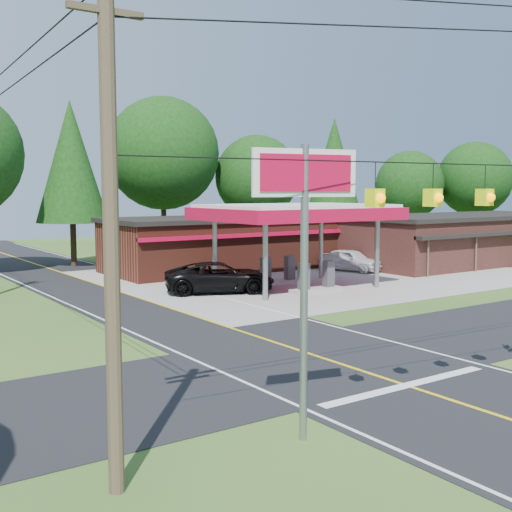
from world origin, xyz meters
TOP-DOWN VIEW (x-y plane):
  - ground at (0.00, 0.00)m, footprint 120.00×120.00m
  - main_highway at (0.00, 0.00)m, footprint 8.00×120.00m
  - cross_road at (0.00, 0.00)m, footprint 70.00×7.00m
  - lane_center_yellow at (0.00, 0.00)m, footprint 0.15×110.00m
  - gas_canopy at (9.00, 13.00)m, footprint 10.60×7.40m
  - convenience_store at (10.00, 22.98)m, footprint 16.40×7.55m
  - strip_building at (28.00, 15.98)m, footprint 20.40×8.75m
  - utility_pole_near_left at (-9.50, -5.00)m, footprint 1.80×0.30m
  - overhead_beacons at (-1.00, -6.00)m, footprint 17.04×2.04m
  - treeline_backdrop at (0.82, 24.01)m, footprint 70.27×51.59m
  - suv_car at (4.50, 14.17)m, footprint 8.04×8.04m
  - sedan_car at (17.00, 17.00)m, footprint 5.75×5.75m
  - big_stop_sign at (-5.00, -5.01)m, footprint 2.43×0.67m

SIDE VIEW (x-z plane):
  - ground at x=0.00m, z-range 0.00..0.00m
  - main_highway at x=0.00m, z-range 0.00..0.02m
  - cross_road at x=0.00m, z-range 0.00..0.03m
  - lane_center_yellow at x=0.00m, z-range 0.02..0.03m
  - sedan_car at x=17.00m, z-range 0.00..1.57m
  - suv_car at x=4.50m, z-range 0.00..1.69m
  - strip_building at x=28.00m, z-range 0.01..3.81m
  - convenience_store at x=10.00m, z-range 0.02..3.82m
  - gas_canopy at x=9.00m, z-range 1.83..6.70m
  - big_stop_sign at x=-5.00m, z-range 1.61..8.28m
  - utility_pole_near_left at x=-9.50m, z-range 0.20..10.20m
  - overhead_beacons at x=-1.00m, z-range 5.70..6.73m
  - treeline_backdrop at x=0.82m, z-range 0.84..14.14m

